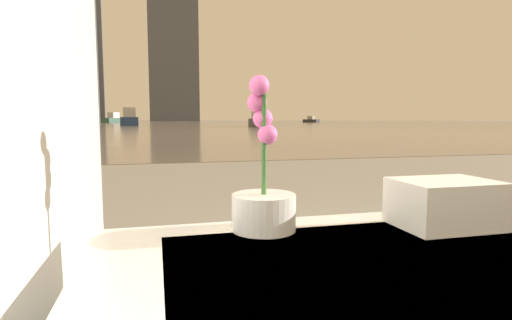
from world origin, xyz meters
TOP-DOWN VIEW (x-y plane):
  - potted_orchid at (-0.48, 0.88)m, footprint 0.16×0.16m
  - towel_stack at (-0.02, 0.80)m, footprint 0.24×0.18m
  - harbor_water at (0.00, 62.00)m, footprint 180.00×110.00m
  - harbor_boat_0 at (8.37, 35.75)m, footprint 2.14×4.45m
  - harbor_boat_1 at (27.91, 71.28)m, footprint 2.57×3.43m
  - harbor_boat_3 at (-3.47, 44.95)m, footprint 1.99×5.20m
  - harbor_boat_4 at (-14.58, 42.42)m, footprint 2.24×2.70m
  - harbor_boat_5 at (-8.03, 75.12)m, footprint 3.90×5.05m
  - skyline_tower_1 at (-35.20, 118.00)m, footprint 8.17×10.85m
  - skyline_tower_3 at (4.45, 118.00)m, footprint 13.57×10.41m

SIDE VIEW (x-z plane):
  - harbor_water at x=0.00m, z-range 0.00..0.01m
  - harbor_boat_4 at x=-14.58m, z-range -0.14..0.86m
  - harbor_boat_1 at x=27.91m, z-range -0.17..1.06m
  - towel_stack at x=-0.02m, z-range 0.51..0.63m
  - harbor_boat_0 at x=8.37m, z-range -0.23..1.37m
  - potted_orchid at x=-0.48m, z-range 0.41..0.79m
  - harbor_boat_5 at x=-8.03m, z-range -0.26..1.57m
  - harbor_boat_3 at x=-3.47m, z-range -0.27..1.65m
  - skyline_tower_3 at x=4.45m, z-range 0.00..37.97m
  - skyline_tower_1 at x=-35.20m, z-range 0.00..60.67m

